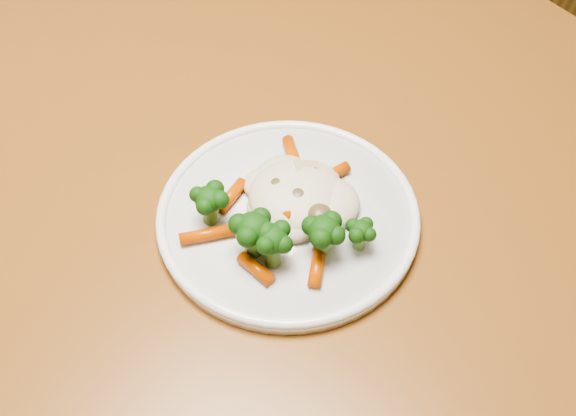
% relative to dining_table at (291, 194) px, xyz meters
% --- Properties ---
extents(dining_table, '(1.44, 1.22, 0.75)m').
position_rel_dining_table_xyz_m(dining_table, '(0.00, 0.00, 0.00)').
color(dining_table, brown).
rests_on(dining_table, ground).
extents(plate, '(0.25, 0.25, 0.01)m').
position_rel_dining_table_xyz_m(plate, '(0.06, -0.10, 0.10)').
color(plate, white).
rests_on(plate, dining_table).
extents(meal, '(0.17, 0.17, 0.05)m').
position_rel_dining_table_xyz_m(meal, '(0.06, -0.11, 0.13)').
color(meal, beige).
rests_on(meal, plate).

